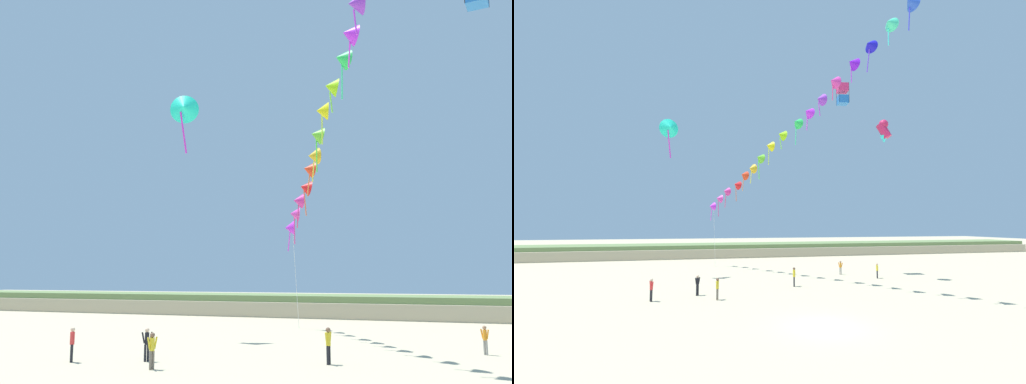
% 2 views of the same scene
% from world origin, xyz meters
% --- Properties ---
extents(dune_ridge, '(120.00, 9.48, 2.16)m').
position_xyz_m(dune_ridge, '(0.00, 43.61, 1.07)').
color(dune_ridge, tan).
rests_on(dune_ridge, ground).
extents(person_near_left, '(0.45, 0.46, 1.62)m').
position_xyz_m(person_near_left, '(-6.62, 10.09, 0.93)').
color(person_near_left, black).
rests_on(person_near_left, ground).
extents(person_near_right, '(0.37, 0.54, 1.67)m').
position_xyz_m(person_near_right, '(-9.96, 8.71, 0.96)').
color(person_near_right, black).
rests_on(person_near_right, ground).
extents(person_mid_center, '(0.24, 0.60, 1.72)m').
position_xyz_m(person_mid_center, '(2.01, 12.11, 1.00)').
color(person_mid_center, black).
rests_on(person_mid_center, ground).
extents(person_far_left, '(0.30, 0.55, 1.62)m').
position_xyz_m(person_far_left, '(-5.20, 8.14, 0.94)').
color(person_far_left, '#726656').
rests_on(person_far_left, ground).
extents(person_far_center, '(0.46, 0.40, 1.52)m').
position_xyz_m(person_far_center, '(9.26, 17.95, 0.88)').
color(person_far_center, gray).
rests_on(person_far_center, ground).
extents(kite_banner_string, '(16.75, 34.69, 25.03)m').
position_xyz_m(kite_banner_string, '(3.31, 11.98, 16.40)').
color(kite_banner_string, '#BC2DDD').
extents(large_kite_mid_trail, '(2.19, 1.36, 4.33)m').
position_xyz_m(large_kite_mid_trail, '(-9.65, 19.49, 16.01)').
color(large_kite_mid_trail, '#20F0C4').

